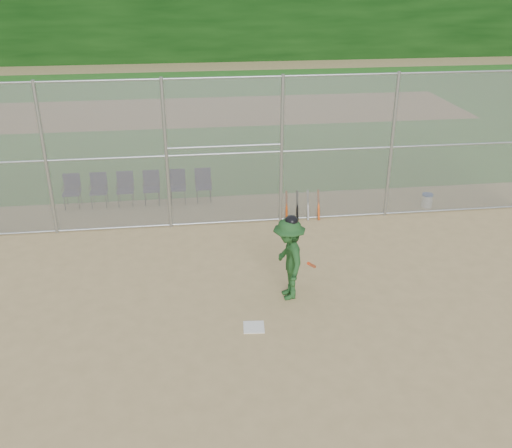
{
  "coord_description": "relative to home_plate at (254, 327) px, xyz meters",
  "views": [
    {
      "loc": [
        -1.51,
        -9.19,
        6.54
      ],
      "look_at": [
        0.0,
        2.5,
        1.1
      ],
      "focal_mm": 40.0,
      "sensor_mm": 36.0,
      "label": 1
    }
  ],
  "objects": [
    {
      "name": "chair_4",
      "position": [
        -1.44,
        6.67,
        0.47
      ],
      "size": [
        0.54,
        0.52,
        0.96
      ],
      "primitive_type": null,
      "color": "#11103D",
      "rests_on": "ground"
    },
    {
      "name": "batter_at_plate",
      "position": [
        0.87,
        1.06,
        0.91
      ],
      "size": [
        0.96,
        1.36,
        1.89
      ],
      "color": "#1E4C20",
      "rests_on": "ground"
    },
    {
      "name": "water_cooler",
      "position": [
        5.77,
        5.38,
        0.2
      ],
      "size": [
        0.32,
        0.32,
        0.4
      ],
      "color": "white",
      "rests_on": "ground"
    },
    {
      "name": "home_plate",
      "position": [
        0.0,
        0.0,
        0.0
      ],
      "size": [
        0.44,
        0.44,
        0.02
      ],
      "primitive_type": "cube",
      "rotation": [
        0.0,
        0.0,
        -0.09
      ],
      "color": "white",
      "rests_on": "ground"
    },
    {
      "name": "chair_0",
      "position": [
        -4.48,
        6.67,
        0.47
      ],
      "size": [
        0.54,
        0.52,
        0.96
      ],
      "primitive_type": null,
      "color": "#11103D",
      "rests_on": "ground"
    },
    {
      "name": "dirt_patch_far",
      "position": [
        0.36,
        17.95,
        -0.0
      ],
      "size": [
        24.0,
        24.0,
        0.0
      ],
      "primitive_type": "plane",
      "color": "tan",
      "rests_on": "ground"
    },
    {
      "name": "backstop_fence",
      "position": [
        0.36,
        4.95,
        2.06
      ],
      "size": [
        16.09,
        0.09,
        4.0
      ],
      "color": "gray",
      "rests_on": "ground"
    },
    {
      "name": "spare_bats",
      "position": [
        1.98,
        4.97,
        0.41
      ],
      "size": [
        0.96,
        0.31,
        0.85
      ],
      "color": "#D84C14",
      "rests_on": "ground"
    },
    {
      "name": "chair_1",
      "position": [
        -3.72,
        6.67,
        0.47
      ],
      "size": [
        0.54,
        0.52,
        0.96
      ],
      "primitive_type": null,
      "color": "#11103D",
      "rests_on": "ground"
    },
    {
      "name": "chair_5",
      "position": [
        -0.67,
        6.67,
        0.47
      ],
      "size": [
        0.54,
        0.52,
        0.96
      ],
      "primitive_type": null,
      "color": "#11103D",
      "rests_on": "ground"
    },
    {
      "name": "chair_2",
      "position": [
        -2.96,
        6.67,
        0.47
      ],
      "size": [
        0.54,
        0.52,
        0.96
      ],
      "primitive_type": null,
      "color": "#11103D",
      "rests_on": "ground"
    },
    {
      "name": "chair_3",
      "position": [
        -2.2,
        6.67,
        0.47
      ],
      "size": [
        0.54,
        0.52,
        0.96
      ],
      "primitive_type": null,
      "color": "#11103D",
      "rests_on": "ground"
    },
    {
      "name": "ground",
      "position": [
        0.36,
        -0.05,
        -0.01
      ],
      "size": [
        100.0,
        100.0,
        0.0
      ],
      "primitive_type": "plane",
      "color": "tan",
      "rests_on": "ground"
    },
    {
      "name": "grass_strip",
      "position": [
        0.36,
        17.95,
        -0.0
      ],
      "size": [
        100.0,
        100.0,
        0.0
      ],
      "primitive_type": "plane",
      "color": "#26681F",
      "rests_on": "ground"
    }
  ]
}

